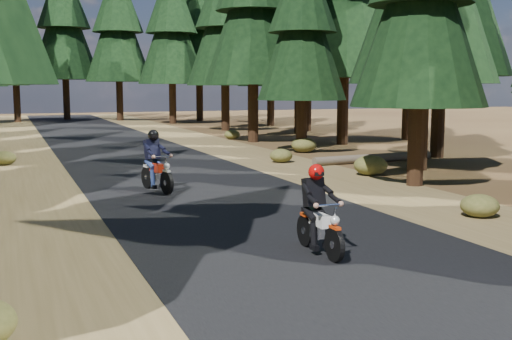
{
  "coord_description": "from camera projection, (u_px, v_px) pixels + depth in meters",
  "views": [
    {
      "loc": [
        -4.8,
        -10.85,
        2.84
      ],
      "look_at": [
        0.0,
        1.5,
        1.1
      ],
      "focal_mm": 45.0,
      "sensor_mm": 36.0,
      "label": 1
    }
  ],
  "objects": [
    {
      "name": "shoulder_r",
      "position": [
        361.0,
        186.0,
        18.39
      ],
      "size": [
        3.2,
        100.0,
        0.01
      ],
      "primitive_type": "cube",
      "color": "brown",
      "rests_on": "ground"
    },
    {
      "name": "road",
      "position": [
        208.0,
        195.0,
        16.74
      ],
      "size": [
        6.0,
        100.0,
        0.01
      ],
      "primitive_type": "cube",
      "color": "black",
      "rests_on": "ground"
    },
    {
      "name": "rider_lead",
      "position": [
        319.0,
        225.0,
        10.83
      ],
      "size": [
        0.53,
        1.71,
        1.52
      ],
      "rotation": [
        0.0,
        0.0,
        3.13
      ],
      "color": "white",
      "rests_on": "road"
    },
    {
      "name": "understory_shrubs",
      "position": [
        242.0,
        173.0,
        19.11
      ],
      "size": [
        14.27,
        30.83,
        0.65
      ],
      "color": "#474C1E",
      "rests_on": "ground"
    },
    {
      "name": "shoulder_l",
      "position": [
        20.0,
        207.0,
        15.08
      ],
      "size": [
        3.2,
        100.0,
        0.01
      ],
      "primitive_type": "cube",
      "color": "brown",
      "rests_on": "ground"
    },
    {
      "name": "rider_follow",
      "position": [
        157.0,
        171.0,
        17.27
      ],
      "size": [
        0.96,
        1.94,
        1.66
      ],
      "rotation": [
        0.0,
        0.0,
        3.37
      ],
      "color": "maroon",
      "rests_on": "road"
    },
    {
      "name": "ground",
      "position": [
        285.0,
        237.0,
        12.11
      ],
      "size": [
        120.0,
        120.0,
        0.0
      ],
      "primitive_type": "plane",
      "color": "#442D18",
      "rests_on": "ground"
    },
    {
      "name": "log_near",
      "position": [
        374.0,
        158.0,
        24.02
      ],
      "size": [
        5.29,
        0.87,
        0.32
      ],
      "primitive_type": "cylinder",
      "rotation": [
        0.0,
        1.57,
        0.1
      ],
      "color": "#4C4233",
      "rests_on": "ground"
    }
  ]
}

